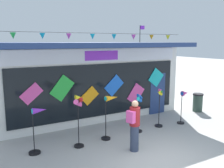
{
  "coord_description": "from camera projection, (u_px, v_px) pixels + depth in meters",
  "views": [
    {
      "loc": [
        -4.61,
        -5.3,
        3.51
      ],
      "look_at": [
        0.39,
        3.49,
        1.78
      ],
      "focal_mm": 39.41,
      "sensor_mm": 36.0,
      "label": 1
    }
  ],
  "objects": [
    {
      "name": "trash_bin",
      "position": [
        198.0,
        102.0,
        12.55
      ],
      "size": [
        0.52,
        0.52,
        0.92
      ],
      "color": "#2D4238",
      "rests_on": "ground_plane"
    },
    {
      "name": "wind_spinner_center_right",
      "position": [
        139.0,
        108.0,
        9.54
      ],
      "size": [
        0.36,
        0.32,
        1.56
      ],
      "color": "black",
      "rests_on": "ground_plane"
    },
    {
      "name": "ground_plane",
      "position": [
        158.0,
        160.0,
        7.38
      ],
      "size": [
        80.0,
        80.0,
        0.0
      ],
      "primitive_type": "plane",
      "color": "#ADAAA5"
    },
    {
      "name": "wind_spinner_right",
      "position": [
        160.0,
        106.0,
        10.18
      ],
      "size": [
        0.33,
        0.33,
        1.64
      ],
      "color": "black",
      "rests_on": "ground_plane"
    },
    {
      "name": "person_near_camera",
      "position": [
        134.0,
        125.0,
        7.89
      ],
      "size": [
        0.48,
        0.38,
        1.68
      ],
      "rotation": [
        0.0,
        0.0,
        1.87
      ],
      "color": "#333D56",
      "rests_on": "ground_plane"
    },
    {
      "name": "wind_spinner_far_right",
      "position": [
        184.0,
        100.0,
        10.61
      ],
      "size": [
        0.52,
        0.31,
        1.45
      ],
      "color": "black",
      "rests_on": "ground_plane"
    },
    {
      "name": "wind_spinner_far_left",
      "position": [
        38.0,
        124.0,
        7.74
      ],
      "size": [
        0.64,
        0.38,
        1.5
      ],
      "color": "black",
      "rests_on": "ground_plane"
    },
    {
      "name": "kite_shop_building",
      "position": [
        77.0,
        76.0,
        12.86
      ],
      "size": [
        8.98,
        6.71,
        4.58
      ],
      "color": "silver",
      "rests_on": "ground_plane"
    },
    {
      "name": "wind_spinner_center_left",
      "position": [
        110.0,
        108.0,
        8.88
      ],
      "size": [
        0.7,
        0.34,
        1.63
      ],
      "color": "black",
      "rests_on": "ground_plane"
    },
    {
      "name": "wind_spinner_left",
      "position": [
        78.0,
        112.0,
        8.11
      ],
      "size": [
        0.41,
        0.34,
        1.81
      ],
      "color": "black",
      "rests_on": "ground_plane"
    }
  ]
}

